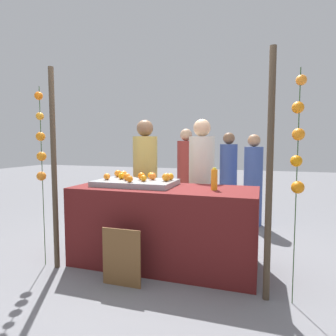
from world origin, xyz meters
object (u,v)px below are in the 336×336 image
stall_counter (164,226)px  vendor_right (201,187)px  orange_0 (121,176)px  chalkboard_sign (122,258)px  orange_1 (141,176)px  juice_bottle (214,179)px  vendor_left (145,185)px

stall_counter → vendor_right: (0.27, 0.75, 0.34)m
orange_0 → chalkboard_sign: (0.33, -0.67, -0.70)m
vendor_right → orange_1: bearing=-131.1°
stall_counter → orange_0: bearing=173.4°
orange_1 → chalkboard_sign: bearing=-82.8°
juice_bottle → vendor_left: 1.32m
stall_counter → juice_bottle: bearing=-2.2°
orange_0 → juice_bottle: juice_bottle is taller
chalkboard_sign → vendor_left: (-0.30, 1.32, 0.51)m
juice_bottle → chalkboard_sign: juice_bottle is taller
vendor_right → vendor_left: bearing=-177.9°
stall_counter → juice_bottle: juice_bottle is taller
stall_counter → juice_bottle: size_ratio=8.66×
chalkboard_sign → vendor_left: 1.44m
orange_0 → vendor_right: vendor_right is taller
stall_counter → juice_bottle: 0.78m
juice_bottle → orange_1: bearing=172.7°
vendor_left → vendor_right: 0.78m
stall_counter → orange_0: orange_0 is taller
orange_1 → vendor_right: size_ratio=0.05×
orange_0 → vendor_left: 0.68m
vendor_right → orange_0: bearing=-140.1°
stall_counter → vendor_left: bearing=125.6°
stall_counter → vendor_right: bearing=70.1°
juice_bottle → chalkboard_sign: bearing=-143.0°
juice_bottle → chalkboard_sign: (-0.77, -0.58, -0.71)m
stall_counter → orange_0: size_ratio=25.91×
juice_bottle → vendor_left: (-1.07, 0.74, -0.20)m
chalkboard_sign → vendor_right: vendor_right is taller
orange_1 → juice_bottle: size_ratio=0.37×
juice_bottle → chalkboard_sign: 1.20m
orange_0 → orange_1: size_ratio=0.91×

